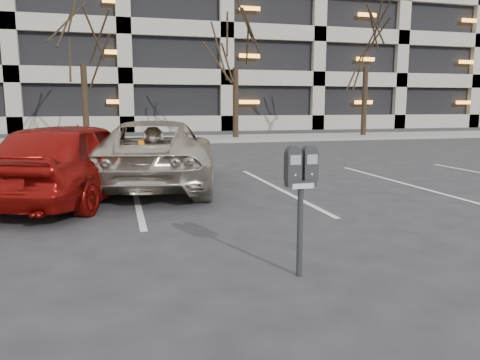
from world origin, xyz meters
TOP-DOWN VIEW (x-y plane):
  - ground at (0.00, 0.00)m, footprint 140.00×140.00m
  - sidewalk at (0.00, 16.00)m, footprint 80.00×4.00m
  - stall_lines at (-1.40, 2.30)m, footprint 16.90×5.20m
  - parking_garage at (12.00, 33.84)m, footprint 52.00×20.00m
  - tree_b at (-3.00, 16.00)m, footprint 3.43×3.43m
  - tree_c at (4.00, 16.00)m, footprint 3.39×3.39m
  - tree_d at (11.00, 16.00)m, footprint 3.58×3.58m
  - parking_meter at (-0.03, -2.33)m, footprint 0.33×0.14m
  - suv_silver at (-0.93, 3.28)m, footprint 3.09×5.21m
  - car_red at (-2.42, 2.12)m, footprint 3.07×4.48m

SIDE VIEW (x-z plane):
  - ground at x=0.00m, z-range 0.00..0.00m
  - stall_lines at x=-1.40m, z-range 0.00..0.01m
  - sidewalk at x=0.00m, z-range 0.00..0.12m
  - suv_silver at x=-0.93m, z-range 0.00..1.36m
  - car_red at x=-2.42m, z-range 0.00..1.42m
  - parking_meter at x=-0.03m, z-range 0.33..1.58m
  - tree_c at x=4.00m, z-range 1.71..9.41m
  - tree_b at x=-3.00m, z-range 1.73..9.53m
  - tree_d at x=11.00m, z-range 1.81..9.95m
  - parking_garage at x=12.00m, z-range -0.24..18.76m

